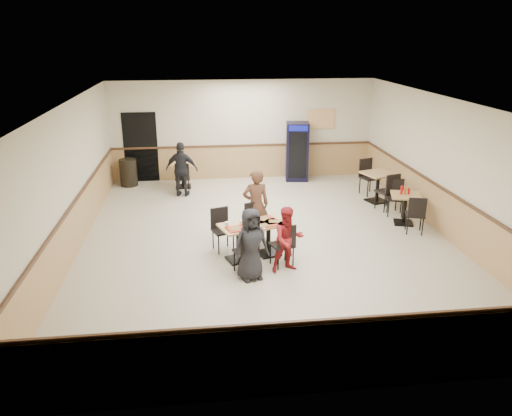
{
  "coord_description": "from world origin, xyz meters",
  "views": [
    {
      "loc": [
        -1.44,
        -10.04,
        4.32
      ],
      "look_at": [
        -0.28,
        -0.5,
        0.92
      ],
      "focal_mm": 35.0,
      "sensor_mm": 36.0,
      "label": 1
    }
  ],
  "objects": [
    {
      "name": "diner_man_opposite",
      "position": [
        -0.22,
        0.04,
        0.8
      ],
      "size": [
        0.62,
        0.44,
        1.6
      ],
      "primitive_type": "imported",
      "rotation": [
        0.0,
        0.0,
        3.24
      ],
      "color": "brown",
      "rests_on": "ground"
    },
    {
      "name": "side_table_far",
      "position": [
        3.32,
        2.21,
        0.53
      ],
      "size": [
        0.95,
        0.95,
        0.8
      ],
      "rotation": [
        0.0,
        0.0,
        0.32
      ],
      "color": "black",
      "rests_on": "ground"
    },
    {
      "name": "back_table",
      "position": [
        -1.86,
        4.2,
        0.49
      ],
      "size": [
        0.69,
        0.69,
        0.74
      ],
      "rotation": [
        0.0,
        0.0,
        0.01
      ],
      "color": "black",
      "rests_on": "ground"
    },
    {
      "name": "main_table",
      "position": [
        -0.37,
        -0.87,
        0.48
      ],
      "size": [
        1.49,
        1.06,
        0.72
      ],
      "rotation": [
        0.0,
        0.0,
        0.32
      ],
      "color": "black",
      "rests_on": "ground"
    },
    {
      "name": "ground",
      "position": [
        0.0,
        0.0,
        0.0
      ],
      "size": [
        10.0,
        10.0,
        0.0
      ],
      "primitive_type": "plane",
      "color": "beige",
      "rests_on": "ground"
    },
    {
      "name": "room_shell",
      "position": [
        1.78,
        2.55,
        0.58
      ],
      "size": [
        10.0,
        10.0,
        10.0
      ],
      "color": "silver",
      "rests_on": "ground"
    },
    {
      "name": "diner_woman_left",
      "position": [
        -0.53,
        -1.78,
        0.68
      ],
      "size": [
        0.76,
        0.61,
        1.36
      ],
      "primitive_type": "imported",
      "rotation": [
        0.0,
        0.0,
        0.3
      ],
      "color": "black",
      "rests_on": "ground"
    },
    {
      "name": "side_table_far_chair_south",
      "position": [
        3.32,
        1.57,
        0.51
      ],
      "size": [
        0.6,
        0.6,
        1.02
      ],
      "primitive_type": null,
      "rotation": [
        0.0,
        0.0,
        3.47
      ],
      "color": "black",
      "rests_on": "ground"
    },
    {
      "name": "lone_diner",
      "position": [
        -1.86,
        3.37,
        0.76
      ],
      "size": [
        0.95,
        0.55,
        1.51
      ],
      "primitive_type": "imported",
      "rotation": [
        0.0,
        0.0,
        2.92
      ],
      "color": "black",
      "rests_on": "ground"
    },
    {
      "name": "trash_bin",
      "position": [
        -3.46,
        4.55,
        0.4
      ],
      "size": [
        0.5,
        0.5,
        0.8
      ],
      "primitive_type": "cylinder",
      "color": "black",
      "rests_on": "ground"
    },
    {
      "name": "pepsi_cooler",
      "position": [
        1.61,
        4.59,
        0.88
      ],
      "size": [
        0.76,
        0.76,
        1.76
      ],
      "rotation": [
        0.0,
        0.0,
        -0.15
      ],
      "color": "black",
      "rests_on": "ground"
    },
    {
      "name": "diner_woman_right",
      "position": [
        0.2,
        -1.54,
        0.64
      ],
      "size": [
        0.72,
        0.61,
        1.28
      ],
      "primitive_type": "imported",
      "rotation": [
        0.0,
        0.0,
        0.23
      ],
      "color": "maroon",
      "rests_on": "ground"
    },
    {
      "name": "side_table_far_chair_north",
      "position": [
        3.32,
        2.86,
        0.51
      ],
      "size": [
        0.6,
        0.6,
        1.02
      ],
      "primitive_type": null,
      "rotation": [
        0.0,
        0.0,
        0.32
      ],
      "color": "black",
      "rests_on": "ground"
    },
    {
      "name": "side_table_near_chair_north",
      "position": [
        3.4,
        1.15,
        0.46
      ],
      "size": [
        0.53,
        0.53,
        0.91
      ],
      "primitive_type": null,
      "rotation": [
        0.0,
        0.0,
        -0.3
      ],
      "color": "black",
      "rests_on": "ground"
    },
    {
      "name": "side_table_near",
      "position": [
        3.4,
        0.57,
        0.48
      ],
      "size": [
        0.84,
        0.84,
        0.72
      ],
      "rotation": [
        0.0,
        0.0,
        -0.3
      ],
      "color": "black",
      "rests_on": "ground"
    },
    {
      "name": "condiment_caddy",
      "position": [
        3.37,
        0.62,
        0.81
      ],
      "size": [
        0.23,
        0.06,
        0.2
      ],
      "color": "#B80E0D",
      "rests_on": "side_table_near"
    },
    {
      "name": "main_chairs",
      "position": [
        -0.42,
        -0.89,
        0.46
      ],
      "size": [
        1.62,
        1.87,
        0.91
      ],
      "rotation": [
        0.0,
        0.0,
        0.32
      ],
      "color": "black",
      "rests_on": "ground"
    },
    {
      "name": "tabletop_clutter",
      "position": [
        -0.31,
        -0.91,
        0.74
      ],
      "size": [
        1.2,
        0.87,
        0.12
      ],
      "rotation": [
        0.0,
        0.0,
        0.32
      ],
      "color": "#A9200B",
      "rests_on": "main_table"
    },
    {
      "name": "side_table_near_chair_south",
      "position": [
        3.4,
        -0.01,
        0.46
      ],
      "size": [
        0.53,
        0.53,
        0.91
      ],
      "primitive_type": null,
      "rotation": [
        0.0,
        0.0,
        2.84
      ],
      "color": "black",
      "rests_on": "ground"
    },
    {
      "name": "back_table_chair_lone",
      "position": [
        -1.86,
        3.61,
        0.47
      ],
      "size": [
        0.44,
        0.44,
        0.93
      ],
      "primitive_type": null,
      "rotation": [
        0.0,
        0.0,
        3.15
      ],
      "color": "black",
      "rests_on": "ground"
    }
  ]
}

